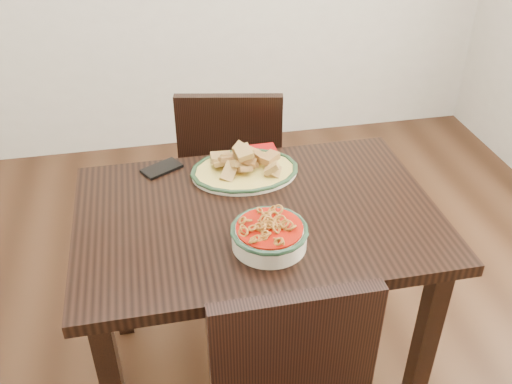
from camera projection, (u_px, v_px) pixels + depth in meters
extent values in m
plane|color=#311C0F|center=(263.00, 345.00, 2.30)|extent=(3.50, 3.50, 0.00)
cube|color=black|center=(257.00, 216.00, 1.80)|extent=(1.13, 0.76, 0.04)
cube|color=black|center=(424.00, 345.00, 1.85)|extent=(0.06, 0.06, 0.71)
cube|color=black|center=(115.00, 264.00, 2.18)|extent=(0.06, 0.06, 0.71)
cube|color=black|center=(359.00, 232.00, 2.34)|extent=(0.06, 0.06, 0.71)
cube|color=black|center=(232.00, 171.00, 2.59)|extent=(0.49, 0.49, 0.04)
cube|color=black|center=(268.00, 191.00, 2.86)|extent=(0.04, 0.04, 0.41)
cube|color=black|center=(200.00, 191.00, 2.86)|extent=(0.04, 0.04, 0.41)
cube|color=black|center=(270.00, 233.00, 2.58)|extent=(0.04, 0.04, 0.41)
cube|color=black|center=(195.00, 233.00, 2.58)|extent=(0.04, 0.04, 0.41)
cube|color=black|center=(230.00, 146.00, 2.30)|extent=(0.42, 0.12, 0.44)
cube|color=black|center=(294.00, 361.00, 1.41)|extent=(0.42, 0.04, 0.44)
ellipsoid|color=beige|center=(245.00, 172.00, 1.97)|extent=(0.37, 0.28, 0.02)
ellipsoid|color=gold|center=(245.00, 170.00, 1.97)|extent=(0.35, 0.26, 0.01)
torus|color=#17321A|center=(245.00, 170.00, 1.97)|extent=(0.28, 0.28, 0.01)
cylinder|color=silver|center=(269.00, 237.00, 1.64)|extent=(0.22, 0.22, 0.06)
torus|color=#163220|center=(269.00, 230.00, 1.62)|extent=(0.23, 0.23, 0.02)
cylinder|color=#951106|center=(269.00, 228.00, 1.62)|extent=(0.19, 0.19, 0.01)
cube|color=black|center=(162.00, 168.00, 1.99)|extent=(0.15, 0.13, 0.01)
cube|color=#9D0C0B|center=(262.00, 151.00, 2.09)|extent=(0.11, 0.09, 0.01)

